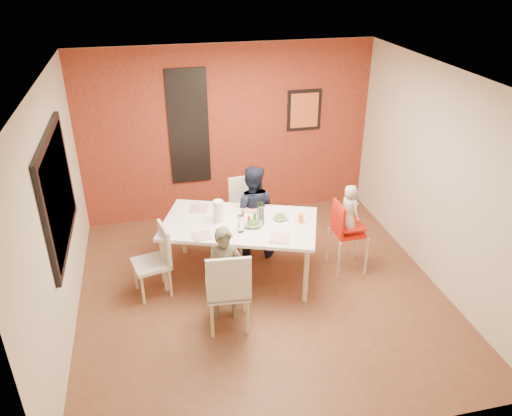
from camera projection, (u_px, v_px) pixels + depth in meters
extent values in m
plane|color=brown|center=(261.00, 291.00, 6.36)|extent=(4.50, 4.50, 0.00)
cube|color=white|center=(262.00, 79.00, 5.10)|extent=(4.50, 4.50, 0.02)
cube|color=beige|center=(228.00, 133.00, 7.67)|extent=(4.50, 0.02, 2.70)
cube|color=beige|center=(330.00, 325.00, 3.79)|extent=(4.50, 0.02, 2.70)
cube|color=beige|center=(56.00, 218.00, 5.29)|extent=(0.02, 4.50, 2.70)
cube|color=beige|center=(438.00, 179.00, 6.17)|extent=(0.02, 4.50, 2.70)
cube|color=maroon|center=(228.00, 134.00, 7.65)|extent=(4.50, 0.02, 2.70)
cube|color=black|center=(57.00, 192.00, 5.37)|extent=(0.05, 1.70, 1.30)
cube|color=black|center=(59.00, 192.00, 5.38)|extent=(0.02, 1.55, 1.15)
cube|color=silver|center=(189.00, 128.00, 7.45)|extent=(0.55, 0.03, 1.70)
cube|color=black|center=(189.00, 128.00, 7.45)|extent=(0.60, 0.03, 1.76)
cube|color=black|center=(304.00, 110.00, 7.73)|extent=(0.54, 0.03, 0.64)
cube|color=orange|center=(304.00, 110.00, 7.72)|extent=(0.44, 0.01, 0.54)
cube|color=white|center=(240.00, 224.00, 6.32)|extent=(2.18, 1.67, 0.04)
cylinder|color=beige|center=(165.00, 265.00, 6.21)|extent=(0.06, 0.06, 0.76)
cylinder|color=beige|center=(183.00, 229.00, 7.00)|extent=(0.06, 0.06, 0.76)
cylinder|color=beige|center=(306.00, 276.00, 6.01)|extent=(0.06, 0.06, 0.76)
cylinder|color=beige|center=(309.00, 237.00, 6.80)|extent=(0.06, 0.06, 0.76)
cube|color=beige|center=(228.00, 289.00, 5.59)|extent=(0.52, 0.52, 0.05)
cube|color=beige|center=(229.00, 280.00, 5.27)|extent=(0.48, 0.09, 0.55)
cylinder|color=#BEAF8D|center=(244.00, 295.00, 5.91)|extent=(0.04, 0.04, 0.47)
cylinder|color=#BEAF8D|center=(248.00, 317.00, 5.56)|extent=(0.04, 0.04, 0.47)
cylinder|color=#BEAF8D|center=(210.00, 298.00, 5.86)|extent=(0.04, 0.04, 0.47)
cylinder|color=#BEAF8D|center=(212.00, 320.00, 5.51)|extent=(0.04, 0.04, 0.47)
cube|color=silver|center=(250.00, 217.00, 7.09)|extent=(0.53, 0.53, 0.05)
cube|color=silver|center=(245.00, 194.00, 7.14)|extent=(0.48, 0.09, 0.54)
cylinder|color=beige|center=(241.00, 242.00, 6.98)|extent=(0.04, 0.04, 0.47)
cylinder|color=beige|center=(233.00, 228.00, 7.31)|extent=(0.04, 0.04, 0.47)
cylinder|color=beige|center=(267.00, 237.00, 7.10)|extent=(0.04, 0.04, 0.47)
cylinder|color=beige|center=(258.00, 224.00, 7.42)|extent=(0.04, 0.04, 0.47)
cube|color=silver|center=(151.00, 264.00, 6.14)|extent=(0.51, 0.51, 0.05)
cube|color=silver|center=(165.00, 244.00, 6.10)|extent=(0.13, 0.42, 0.48)
cylinder|color=beige|center=(136.00, 275.00, 6.32)|extent=(0.03, 0.03, 0.42)
cylinder|color=beige|center=(162.00, 268.00, 6.45)|extent=(0.03, 0.03, 0.42)
cylinder|color=beige|center=(143.00, 290.00, 6.04)|extent=(0.03, 0.03, 0.42)
cylinder|color=beige|center=(170.00, 283.00, 6.18)|extent=(0.03, 0.03, 0.42)
cube|color=red|center=(349.00, 232.00, 6.57)|extent=(0.36, 0.36, 0.05)
cube|color=red|center=(338.00, 218.00, 6.42)|extent=(0.04, 0.35, 0.41)
cube|color=red|center=(349.00, 225.00, 6.52)|extent=(0.36, 0.36, 0.02)
cylinder|color=#C2A990|center=(366.00, 257.00, 6.58)|extent=(0.03, 0.03, 0.54)
cylinder|color=#C2A990|center=(339.00, 261.00, 6.49)|extent=(0.03, 0.03, 0.54)
cylinder|color=#C2A990|center=(354.00, 242.00, 6.92)|extent=(0.03, 0.03, 0.54)
cylinder|color=#C2A990|center=(328.00, 245.00, 6.83)|extent=(0.03, 0.03, 0.54)
imported|color=brown|center=(225.00, 274.00, 5.69)|extent=(0.48, 0.36, 1.17)
imported|color=black|center=(252.00, 211.00, 6.86)|extent=(0.76, 0.66, 1.34)
imported|color=beige|center=(349.00, 209.00, 6.40)|extent=(0.29, 0.36, 0.64)
cube|color=white|center=(202.00, 236.00, 6.00)|extent=(0.24, 0.24, 0.01)
cube|color=silver|center=(250.00, 209.00, 6.62)|extent=(0.28, 0.28, 0.01)
cube|color=white|center=(280.00, 238.00, 5.95)|extent=(0.30, 0.30, 0.01)
cube|color=silver|center=(199.00, 209.00, 6.63)|extent=(0.28, 0.28, 0.01)
imported|color=silver|center=(253.00, 224.00, 6.22)|extent=(0.29, 0.29, 0.06)
imported|color=white|center=(280.00, 217.00, 6.38)|extent=(0.23, 0.23, 0.05)
cylinder|color=black|center=(260.00, 212.00, 6.29)|extent=(0.07, 0.07, 0.27)
cylinder|color=white|center=(241.00, 224.00, 6.06)|extent=(0.08, 0.08, 0.22)
cylinder|color=white|center=(261.00, 216.00, 6.23)|extent=(0.08, 0.08, 0.22)
cylinder|color=silver|center=(218.00, 211.00, 6.27)|extent=(0.13, 0.13, 0.29)
cylinder|color=red|center=(249.00, 221.00, 6.22)|extent=(0.03, 0.03, 0.13)
cylinder|color=#347326|center=(255.00, 218.00, 6.27)|extent=(0.04, 0.04, 0.14)
cylinder|color=brown|center=(243.00, 215.00, 6.35)|extent=(0.03, 0.03, 0.13)
cylinder|color=orange|center=(301.00, 218.00, 6.29)|extent=(0.07, 0.07, 0.11)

